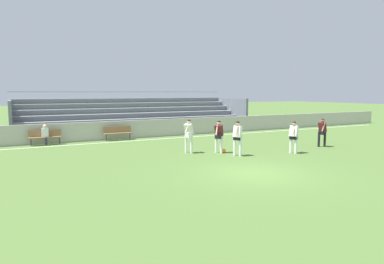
{
  "coord_description": "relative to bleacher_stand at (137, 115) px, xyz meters",
  "views": [
    {
      "loc": [
        -8.19,
        -10.36,
        3.08
      ],
      "look_at": [
        0.53,
        6.12,
        0.93
      ],
      "focal_mm": 32.29,
      "sensor_mm": 36.0,
      "label": 1
    }
  ],
  "objects": [
    {
      "name": "bench_near_wall_gap",
      "position": [
        -6.88,
        -3.48,
        -0.82
      ],
      "size": [
        1.8,
        0.4,
        0.9
      ],
      "color": "olive",
      "rests_on": "ground"
    },
    {
      "name": "bleacher_stand",
      "position": [
        0.0,
        0.0,
        0.0
      ],
      "size": [
        17.46,
        4.9,
        3.16
      ],
      "color": "#B2B2B7",
      "rests_on": "ground"
    },
    {
      "name": "player_dark_wide_right",
      "position": [
        0.69,
        -10.57,
        -0.37
      ],
      "size": [
        0.61,
        0.52,
        1.66
      ],
      "color": "white",
      "rests_on": "ground"
    },
    {
      "name": "soccer_ball",
      "position": [
        0.91,
        -10.71,
        -1.25
      ],
      "size": [
        0.22,
        0.22,
        0.22
      ],
      "primitive_type": "sphere",
      "color": "orange",
      "rests_on": "ground"
    },
    {
      "name": "spectator_seated",
      "position": [
        -6.88,
        -3.6,
        -0.66
      ],
      "size": [
        0.36,
        0.42,
        1.21
      ],
      "color": "#2D2D38",
      "rests_on": "ground"
    },
    {
      "name": "sideline_wall",
      "position": [
        -0.45,
        -3.04,
        -0.76
      ],
      "size": [
        48.0,
        0.16,
        1.2
      ],
      "primitive_type": "cube",
      "color": "#BCB7AD",
      "rests_on": "ground"
    },
    {
      "name": "player_white_deep_cover",
      "position": [
        3.97,
        -12.44,
        -0.39
      ],
      "size": [
        0.68,
        0.51,
        1.64
      ],
      "color": "white",
      "rests_on": "ground"
    },
    {
      "name": "player_dark_trailing_run",
      "position": [
        6.95,
        -11.61,
        -0.4
      ],
      "size": [
        0.49,
        0.44,
        1.62
      ],
      "color": "black",
      "rests_on": "ground"
    },
    {
      "name": "player_white_dropping_back",
      "position": [
        1.05,
        -11.71,
        -0.35
      ],
      "size": [
        0.58,
        0.47,
        1.7
      ],
      "color": "white",
      "rests_on": "ground"
    },
    {
      "name": "player_white_pressing_high",
      "position": [
        -0.68,
        -9.9,
        -0.33
      ],
      "size": [
        0.68,
        0.51,
        1.72
      ],
      "color": "white",
      "rests_on": "ground"
    },
    {
      "name": "field_line_sideline",
      "position": [
        -0.45,
        -4.28,
        -1.36
      ],
      "size": [
        44.0,
        0.12,
        0.01
      ],
      "primitive_type": "cube",
      "color": "white",
      "rests_on": "ground"
    },
    {
      "name": "bench_centre_sideline",
      "position": [
        -2.53,
        -3.48,
        -0.82
      ],
      "size": [
        1.8,
        0.4,
        0.9
      ],
      "color": "olive",
      "rests_on": "ground"
    },
    {
      "name": "ground_plane",
      "position": [
        -0.45,
        -14.95,
        -1.36
      ],
      "size": [
        160.0,
        160.0,
        0.0
      ],
      "primitive_type": "plane",
      "color": "#4C6B30"
    }
  ]
}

